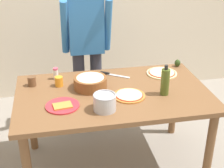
{
  "coord_description": "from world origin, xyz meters",
  "views": [
    {
      "loc": [
        -0.47,
        -2.34,
        2.0
      ],
      "look_at": [
        0.0,
        0.05,
        0.81
      ],
      "focal_mm": 51.96,
      "sensor_mm": 36.0,
      "label": 1
    }
  ],
  "objects_px": {
    "pizza_cooked_on_tray": "(129,95)",
    "popcorn_bowl": "(90,81)",
    "cup_orange": "(59,81)",
    "avocado": "(177,63)",
    "plate_with_slice": "(63,106)",
    "dining_table": "(113,102)",
    "cup_small_brown": "(32,81)",
    "pizza_raw_on_board": "(162,73)",
    "steel_pot": "(105,102)",
    "person_cook": "(87,43)",
    "chef_knife": "(111,74)",
    "olive_oil_bottle": "(165,82)",
    "salt_shaker": "(56,74)"
  },
  "relations": [
    {
      "from": "cup_small_brown",
      "to": "salt_shaker",
      "type": "relative_size",
      "value": 0.8
    },
    {
      "from": "chef_knife",
      "to": "avocado",
      "type": "distance_m",
      "value": 0.68
    },
    {
      "from": "popcorn_bowl",
      "to": "person_cook",
      "type": "bearing_deg",
      "value": 85.39
    },
    {
      "from": "pizza_cooked_on_tray",
      "to": "chef_knife",
      "type": "bearing_deg",
      "value": 98.37
    },
    {
      "from": "cup_orange",
      "to": "salt_shaker",
      "type": "distance_m",
      "value": 0.15
    },
    {
      "from": "pizza_raw_on_board",
      "to": "chef_knife",
      "type": "distance_m",
      "value": 0.47
    },
    {
      "from": "chef_knife",
      "to": "salt_shaker",
      "type": "bearing_deg",
      "value": 178.51
    },
    {
      "from": "olive_oil_bottle",
      "to": "pizza_cooked_on_tray",
      "type": "bearing_deg",
      "value": 176.89
    },
    {
      "from": "popcorn_bowl",
      "to": "cup_orange",
      "type": "relative_size",
      "value": 3.29
    },
    {
      "from": "salt_shaker",
      "to": "cup_orange",
      "type": "bearing_deg",
      "value": -82.03
    },
    {
      "from": "popcorn_bowl",
      "to": "olive_oil_bottle",
      "type": "xyz_separation_m",
      "value": [
        0.58,
        -0.23,
        0.05
      ]
    },
    {
      "from": "plate_with_slice",
      "to": "dining_table",
      "type": "bearing_deg",
      "value": 20.86
    },
    {
      "from": "popcorn_bowl",
      "to": "plate_with_slice",
      "type": "bearing_deg",
      "value": -132.77
    },
    {
      "from": "avocado",
      "to": "dining_table",
      "type": "bearing_deg",
      "value": -150.2
    },
    {
      "from": "pizza_raw_on_board",
      "to": "salt_shaker",
      "type": "distance_m",
      "value": 0.97
    },
    {
      "from": "person_cook",
      "to": "chef_knife",
      "type": "bearing_deg",
      "value": -67.99
    },
    {
      "from": "plate_with_slice",
      "to": "salt_shaker",
      "type": "distance_m",
      "value": 0.51
    },
    {
      "from": "plate_with_slice",
      "to": "popcorn_bowl",
      "type": "distance_m",
      "value": 0.37
    },
    {
      "from": "dining_table",
      "to": "salt_shaker",
      "type": "distance_m",
      "value": 0.59
    },
    {
      "from": "olive_oil_bottle",
      "to": "avocado",
      "type": "distance_m",
      "value": 0.62
    },
    {
      "from": "plate_with_slice",
      "to": "olive_oil_bottle",
      "type": "relative_size",
      "value": 1.02
    },
    {
      "from": "dining_table",
      "to": "person_cook",
      "type": "height_order",
      "value": "person_cook"
    },
    {
      "from": "pizza_raw_on_board",
      "to": "dining_table",
      "type": "bearing_deg",
      "value": -152.25
    },
    {
      "from": "salt_shaker",
      "to": "pizza_cooked_on_tray",
      "type": "bearing_deg",
      "value": -38.5
    },
    {
      "from": "cup_orange",
      "to": "avocado",
      "type": "distance_m",
      "value": 1.18
    },
    {
      "from": "cup_small_brown",
      "to": "cup_orange",
      "type": "bearing_deg",
      "value": -11.98
    },
    {
      "from": "olive_oil_bottle",
      "to": "steel_pot",
      "type": "height_order",
      "value": "olive_oil_bottle"
    },
    {
      "from": "cup_small_brown",
      "to": "pizza_cooked_on_tray",
      "type": "bearing_deg",
      "value": -24.46
    },
    {
      "from": "plate_with_slice",
      "to": "cup_orange",
      "type": "bearing_deg",
      "value": 91.14
    },
    {
      "from": "pizza_raw_on_board",
      "to": "cup_orange",
      "type": "relative_size",
      "value": 3.31
    },
    {
      "from": "cup_orange",
      "to": "chef_knife",
      "type": "bearing_deg",
      "value": 15.52
    },
    {
      "from": "plate_with_slice",
      "to": "chef_knife",
      "type": "bearing_deg",
      "value": 46.47
    },
    {
      "from": "cup_orange",
      "to": "dining_table",
      "type": "bearing_deg",
      "value": -25.04
    },
    {
      "from": "cup_small_brown",
      "to": "plate_with_slice",
      "type": "bearing_deg",
      "value": -60.35
    },
    {
      "from": "cup_orange",
      "to": "person_cook",
      "type": "bearing_deg",
      "value": 60.73
    },
    {
      "from": "pizza_cooked_on_tray",
      "to": "plate_with_slice",
      "type": "distance_m",
      "value": 0.54
    },
    {
      "from": "dining_table",
      "to": "cup_small_brown",
      "type": "bearing_deg",
      "value": 159.23
    },
    {
      "from": "pizza_raw_on_board",
      "to": "olive_oil_bottle",
      "type": "bearing_deg",
      "value": -106.2
    },
    {
      "from": "pizza_cooked_on_tray",
      "to": "steel_pot",
      "type": "relative_size",
      "value": 1.49
    },
    {
      "from": "cup_small_brown",
      "to": "avocado",
      "type": "bearing_deg",
      "value": 6.73
    },
    {
      "from": "olive_oil_bottle",
      "to": "chef_knife",
      "type": "distance_m",
      "value": 0.59
    },
    {
      "from": "pizza_cooked_on_tray",
      "to": "popcorn_bowl",
      "type": "xyz_separation_m",
      "value": [
        -0.29,
        0.21,
        0.05
      ]
    },
    {
      "from": "person_cook",
      "to": "popcorn_bowl",
      "type": "bearing_deg",
      "value": -94.61
    },
    {
      "from": "popcorn_bowl",
      "to": "cup_orange",
      "type": "xyz_separation_m",
      "value": [
        -0.26,
        0.09,
        -0.02
      ]
    },
    {
      "from": "person_cook",
      "to": "steel_pot",
      "type": "bearing_deg",
      "value": -89.73
    },
    {
      "from": "olive_oil_bottle",
      "to": "cup_orange",
      "type": "xyz_separation_m",
      "value": [
        -0.84,
        0.32,
        -0.07
      ]
    },
    {
      "from": "dining_table",
      "to": "steel_pot",
      "type": "height_order",
      "value": "steel_pot"
    },
    {
      "from": "pizza_cooked_on_tray",
      "to": "steel_pot",
      "type": "distance_m",
      "value": 0.29
    },
    {
      "from": "dining_table",
      "to": "avocado",
      "type": "distance_m",
      "value": 0.84
    },
    {
      "from": "plate_with_slice",
      "to": "cup_orange",
      "type": "height_order",
      "value": "cup_orange"
    }
  ]
}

